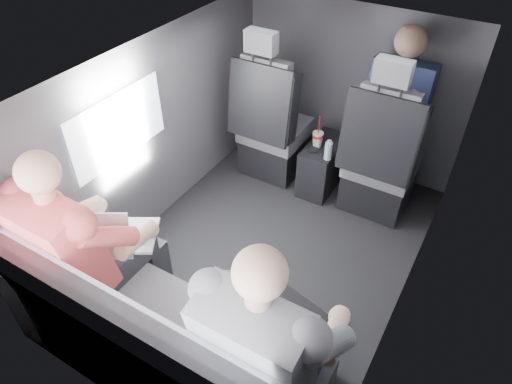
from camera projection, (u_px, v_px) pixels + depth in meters
The scene contains 19 objects.
floor at pixel (268, 253), 3.18m from camera, with size 2.60×2.60×0.00m, color black.
ceiling at pixel (273, 71), 2.32m from camera, with size 2.60×2.60×0.00m, color #B2B2AD.
panel_left at pixel (155, 135), 3.10m from camera, with size 0.02×2.60×1.35m, color #56565B.
panel_right at pixel (419, 229), 2.39m from camera, with size 0.02×2.60×1.35m, color #56565B.
panel_front at pixel (350, 90), 3.61m from camera, with size 1.80×0.02×1.35m, color #56565B.
panel_back at pixel (116, 340), 1.88m from camera, with size 1.80×0.02×1.35m, color #56565B.
side_window at pixel (119, 127), 2.75m from camera, with size 0.02×0.75×0.42m, color white.
seatbelt at pixel (382, 128), 2.93m from camera, with size 0.05×0.01×0.65m, color black.
front_seat_left at pixel (272, 131), 3.65m from camera, with size 0.52×0.58×1.26m.
front_seat_right at pixel (380, 165), 3.30m from camera, with size 0.52×0.58×1.26m.
center_console at pixel (323, 165), 3.63m from camera, with size 0.24×0.48×0.41m.
rear_bench at pixel (164, 345), 2.27m from camera, with size 1.60×0.57×0.92m.
soda_cup at pixel (318, 139), 3.45m from camera, with size 0.09×0.09×0.26m.
water_bottle at pixel (328, 150), 3.31m from camera, with size 0.06×0.06×0.16m.
laptop_white at pixel (112, 236), 2.41m from camera, with size 0.45×0.51×0.27m.
laptop_black at pixel (286, 319), 2.01m from camera, with size 0.39×0.38×0.25m.
passenger_rear_left at pixel (86, 246), 2.33m from camera, with size 0.54×0.66×1.29m.
passenger_rear_right at pixel (272, 342), 1.90m from camera, with size 0.55×0.66×1.29m.
passenger_front_right at pixel (397, 104), 3.25m from camera, with size 0.43×0.43×0.90m.
Camera 1 is at (1.04, -1.92, 2.35)m, focal length 32.00 mm.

